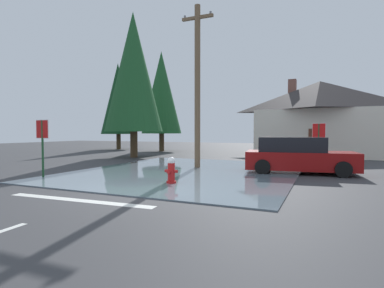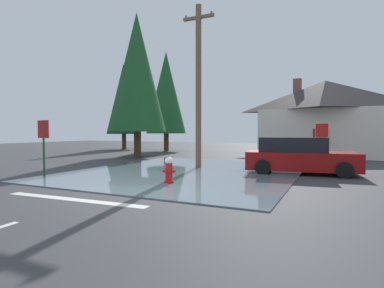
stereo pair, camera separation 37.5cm
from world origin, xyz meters
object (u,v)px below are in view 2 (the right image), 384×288
at_px(stop_sign_near, 44,136).
at_px(pine_tree_short_left, 124,99).
at_px(stop_sign_far, 322,135).
at_px(parked_car, 299,156).
at_px(house, 325,117).
at_px(pine_tree_mid_left, 137,72).
at_px(fire_hydrant, 169,171).
at_px(utility_pole, 198,84).
at_px(pine_tree_tall_left, 166,93).

distance_m(stop_sign_near, pine_tree_short_left, 19.76).
relative_size(stop_sign_far, parked_car, 0.48).
bearing_deg(pine_tree_short_left, stop_sign_near, -61.30).
xyz_separation_m(house, pine_tree_mid_left, (-11.85, -7.15, 3.01)).
distance_m(fire_hydrant, pine_tree_mid_left, 12.69).
xyz_separation_m(utility_pole, stop_sign_far, (5.45, 3.56, -2.53)).
bearing_deg(stop_sign_far, stop_sign_near, -137.63).
bearing_deg(pine_tree_short_left, parked_car, -32.56).
relative_size(utility_pole, pine_tree_tall_left, 0.87).
distance_m(parked_car, pine_tree_tall_left, 17.23).
distance_m(house, pine_tree_tall_left, 13.60).
relative_size(stop_sign_near, pine_tree_tall_left, 0.25).
bearing_deg(pine_tree_short_left, stop_sign_far, -23.17).
bearing_deg(stop_sign_far, pine_tree_tall_left, 152.00).
xyz_separation_m(stop_sign_near, parked_car, (8.96, 5.36, -0.86)).
xyz_separation_m(parked_car, pine_tree_tall_left, (-12.70, 10.69, 4.62)).
height_order(utility_pole, pine_tree_short_left, pine_tree_short_left).
xyz_separation_m(house, pine_tree_tall_left, (-13.37, -0.48, 2.46)).
xyz_separation_m(stop_sign_near, pine_tree_short_left, (-9.33, 17.05, 3.54)).
height_order(stop_sign_near, pine_tree_short_left, pine_tree_short_left).
bearing_deg(fire_hydrant, parked_car, 51.48).
relative_size(utility_pole, stop_sign_far, 3.53).
relative_size(utility_pole, parked_car, 1.68).
relative_size(house, pine_tree_short_left, 1.09).
distance_m(stop_sign_near, parked_car, 10.48).
distance_m(house, pine_tree_mid_left, 14.16).
relative_size(stop_sign_far, pine_tree_tall_left, 0.25).
bearing_deg(stop_sign_near, pine_tree_short_left, 118.70).
bearing_deg(stop_sign_far, parked_car, -102.42).
bearing_deg(pine_tree_short_left, utility_pole, -40.71).
height_order(stop_sign_near, utility_pole, utility_pole).
bearing_deg(stop_sign_far, utility_pole, -146.88).
bearing_deg(pine_tree_mid_left, stop_sign_near, -76.73).
xyz_separation_m(fire_hydrant, parked_car, (3.72, 4.67, 0.29)).
bearing_deg(pine_tree_short_left, house, -1.55).
bearing_deg(pine_tree_tall_left, parked_car, -40.07).
xyz_separation_m(stop_sign_near, stop_sign_far, (9.74, 8.88, -0.00)).
bearing_deg(pine_tree_short_left, pine_tree_mid_left, -47.11).
distance_m(pine_tree_tall_left, pine_tree_short_left, 5.69).
xyz_separation_m(fire_hydrant, stop_sign_far, (4.49, 8.19, 1.14)).
relative_size(stop_sign_near, stop_sign_far, 1.00).
relative_size(stop_sign_far, house, 0.23).
height_order(parked_car, pine_tree_tall_left, pine_tree_tall_left).
distance_m(fire_hydrant, house, 16.62).
distance_m(utility_pole, house, 12.48).
distance_m(fire_hydrant, pine_tree_short_left, 22.41).
height_order(fire_hydrant, parked_car, parked_car).
relative_size(fire_hydrant, house, 0.10).
distance_m(fire_hydrant, pine_tree_tall_left, 18.46).
distance_m(utility_pole, parked_car, 5.77).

